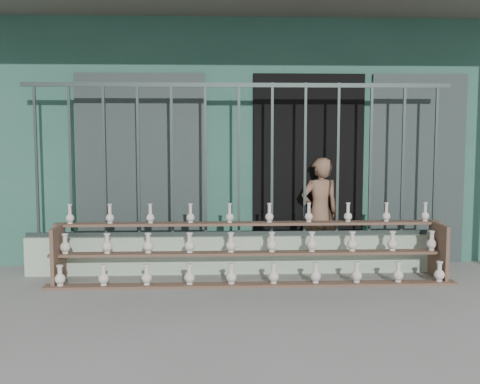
{
  "coord_description": "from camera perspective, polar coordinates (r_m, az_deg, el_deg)",
  "views": [
    {
      "loc": [
        -0.31,
        -5.76,
        1.68
      ],
      "look_at": [
        0.0,
        1.0,
        1.0
      ],
      "focal_mm": 45.0,
      "sensor_mm": 36.0,
      "label": 1
    }
  ],
  "objects": [
    {
      "name": "elderly_woman",
      "position": [
        7.55,
        7.58,
        -1.91
      ],
      "size": [
        0.56,
        0.44,
        1.36
      ],
      "primitive_type": "imported",
      "rotation": [
        0.0,
        0.0,
        3.38
      ],
      "color": "brown",
      "rests_on": "ground"
    },
    {
      "name": "workshop_building",
      "position": [
        9.99,
        -0.83,
        5.41
      ],
      "size": [
        7.4,
        6.6,
        3.21
      ],
      "color": "#275244",
      "rests_on": "ground"
    },
    {
      "name": "security_fence",
      "position": [
        7.07,
        -0.11,
        3.06
      ],
      "size": [
        5.0,
        0.04,
        1.8
      ],
      "color": "#283330",
      "rests_on": "parapet_wall"
    },
    {
      "name": "ground",
      "position": [
        6.01,
        0.45,
        -10.5
      ],
      "size": [
        60.0,
        60.0,
        0.0
      ],
      "primitive_type": "plane",
      "color": "slate"
    },
    {
      "name": "shelf_rack",
      "position": [
        6.79,
        1.07,
        -5.5
      ],
      "size": [
        4.5,
        0.68,
        0.85
      ],
      "color": "brown",
      "rests_on": "ground"
    },
    {
      "name": "parapet_wall",
      "position": [
        7.21,
        -0.11,
        -5.89
      ],
      "size": [
        5.0,
        0.2,
        0.45
      ],
      "primitive_type": "cube",
      "color": "#A0B59B",
      "rests_on": "ground"
    }
  ]
}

